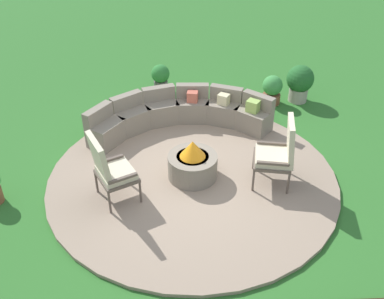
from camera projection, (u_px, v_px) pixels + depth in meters
name	position (u px, v px, depth m)	size (l,w,h in m)	color
ground_plane	(193.00, 179.00, 7.36)	(24.00, 24.00, 0.00)	#2D6B28
patio_circle	(193.00, 177.00, 7.34)	(4.71, 4.71, 0.06)	gray
fire_pit	(193.00, 163.00, 7.18)	(0.80, 0.80, 0.68)	gray
curved_stone_bench	(180.00, 114.00, 8.45)	(3.47, 1.40, 0.69)	gray
lounge_chair_front_left	(110.00, 168.00, 6.52)	(0.76, 0.79, 1.17)	brown
lounge_chair_front_right	(279.00, 152.00, 6.89)	(0.70, 0.71, 1.14)	brown
potted_plant_0	(161.00, 77.00, 9.82)	(0.40, 0.40, 0.61)	#605B56
potted_plant_1	(300.00, 82.00, 9.36)	(0.57, 0.57, 0.80)	#A89E8E
potted_plant_3	(272.00, 89.00, 9.33)	(0.42, 0.42, 0.62)	brown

